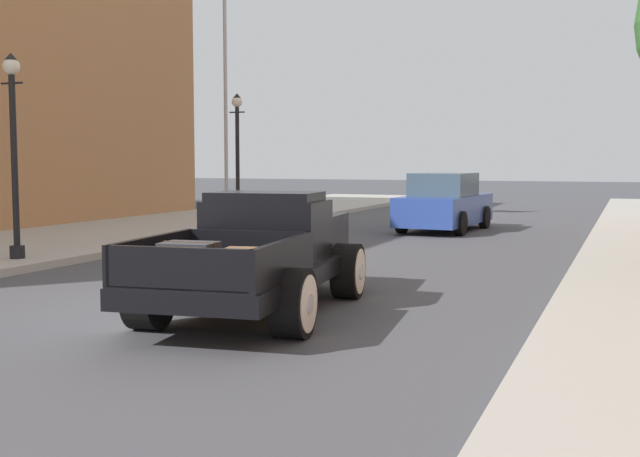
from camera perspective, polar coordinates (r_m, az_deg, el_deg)
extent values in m
plane|color=#47474C|center=(10.75, -9.44, -5.86)|extent=(140.00, 140.00, 0.00)
cube|color=black|center=(10.43, -4.48, -3.13)|extent=(2.30, 5.07, 0.24)
cube|color=black|center=(10.70, -3.87, -0.12)|extent=(1.67, 1.27, 0.80)
cube|color=black|center=(10.62, -3.97, 2.33)|extent=(1.53, 1.09, 0.12)
cube|color=#3D4C5B|center=(11.23, -2.92, 0.94)|extent=(1.32, 0.19, 0.44)
cube|color=black|center=(11.94, -1.82, -0.26)|extent=(1.48, 1.64, 0.52)
cube|color=silver|center=(12.71, -0.77, -0.03)|extent=(0.69, 0.18, 0.47)
cube|color=black|center=(9.12, -7.45, -3.43)|extent=(1.91, 2.28, 0.04)
cube|color=black|center=(9.43, -12.01, -1.87)|extent=(0.31, 2.10, 0.44)
cube|color=black|center=(8.81, -2.60, -2.24)|extent=(0.31, 2.10, 0.44)
cube|color=black|center=(8.18, -10.20, -2.88)|extent=(1.62, 0.26, 0.44)
cube|color=black|center=(10.02, -5.24, -1.39)|extent=(1.62, 0.26, 0.44)
cylinder|color=black|center=(12.01, -6.34, -2.75)|extent=(0.45, 0.84, 0.80)
cylinder|color=silver|center=(12.08, -7.16, -2.72)|extent=(0.09, 0.65, 0.66)
cylinder|color=silver|center=(12.09, -7.20, -2.71)|extent=(0.05, 0.24, 0.24)
cylinder|color=black|center=(11.48, 2.03, -3.08)|extent=(0.45, 0.84, 0.80)
cylinder|color=silver|center=(11.44, 2.94, -3.11)|extent=(0.09, 0.65, 0.66)
cylinder|color=silver|center=(11.44, 2.99, -3.12)|extent=(0.05, 0.24, 0.24)
cylinder|color=black|center=(9.59, -12.29, -4.79)|extent=(0.45, 0.84, 0.80)
cylinder|color=silver|center=(9.67, -13.26, -4.72)|extent=(0.09, 0.65, 0.66)
cylinder|color=silver|center=(9.68, -13.31, -4.72)|extent=(0.05, 0.24, 0.24)
cylinder|color=black|center=(8.91, -1.94, -5.41)|extent=(0.45, 0.84, 0.80)
cylinder|color=silver|center=(8.86, -0.80, -5.47)|extent=(0.09, 0.65, 0.66)
cylinder|color=silver|center=(8.86, -0.73, -5.48)|extent=(0.05, 0.24, 0.24)
cube|color=#2D2D33|center=(8.84, -9.42, -2.28)|extent=(0.65, 0.50, 0.40)
cube|color=#3D2D1E|center=(8.84, -9.42, -2.28)|extent=(0.62, 0.12, 0.42)
cube|color=brown|center=(9.29, -5.50, -2.26)|extent=(0.50, 0.41, 0.28)
cube|color=#284293|center=(22.78, 9.02, 1.37)|extent=(2.03, 4.41, 0.80)
cube|color=#384C5B|center=(22.61, 8.93, 3.17)|extent=(1.66, 2.10, 0.64)
cylinder|color=black|center=(24.28, 8.02, 0.94)|extent=(0.27, 0.67, 0.66)
cylinder|color=black|center=(23.83, 11.80, 0.81)|extent=(0.27, 0.67, 0.66)
cylinder|color=black|center=(21.84, 5.95, 0.52)|extent=(0.27, 0.67, 0.66)
cylinder|color=black|center=(21.34, 10.13, 0.37)|extent=(0.27, 0.67, 0.66)
cylinder|color=black|center=(16.02, -21.04, -1.60)|extent=(0.28, 0.28, 0.24)
cylinder|color=black|center=(15.93, -21.23, 4.56)|extent=(0.12, 0.12, 3.20)
cylinder|color=black|center=(15.99, -21.39, 9.76)|extent=(0.50, 0.04, 0.04)
sphere|color=silver|center=(16.02, -21.43, 10.87)|extent=(0.32, 0.32, 0.32)
cone|color=black|center=(16.04, -21.45, 11.51)|extent=(0.24, 0.24, 0.14)
cylinder|color=black|center=(23.90, -5.94, 0.75)|extent=(0.28, 0.28, 0.24)
cylinder|color=black|center=(23.84, -5.98, 4.88)|extent=(0.12, 0.12, 3.20)
cylinder|color=black|center=(23.88, -6.01, 8.36)|extent=(0.50, 0.04, 0.04)
sphere|color=silver|center=(23.90, -6.02, 9.10)|extent=(0.32, 0.32, 0.32)
cone|color=black|center=(23.91, -6.02, 9.53)|extent=(0.24, 0.24, 0.14)
cylinder|color=#B2B2B7|center=(26.42, -6.86, 10.65)|extent=(0.12, 0.12, 9.00)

